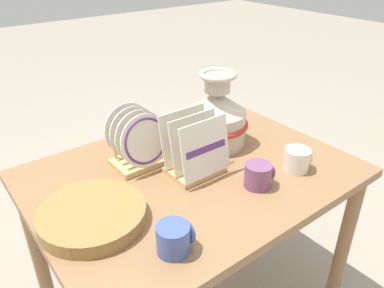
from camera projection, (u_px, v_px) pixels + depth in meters
The scene contains 8 objects.
display_table at pixel (192, 191), 1.41m from camera, with size 1.13×0.85×0.72m.
ceramic_vase at pixel (216, 116), 1.50m from camera, with size 0.26×0.26×0.30m.
dish_rack_round_plates at pixel (139, 144), 1.36m from camera, with size 0.20×0.16×0.22m.
dish_rack_square_plates at pixel (195, 154), 1.32m from camera, with size 0.20×0.16×0.22m.
wicker_charger_stack at pixel (92, 215), 1.11m from camera, with size 0.32×0.32×0.04m.
mug_cobalt_glaze at pixel (175, 238), 1.00m from camera, with size 0.10×0.09×0.08m.
mug_plum_glaze at pixel (259, 175), 1.26m from camera, with size 0.10×0.09×0.08m.
mug_cream_glaze at pixel (298, 159), 1.35m from camera, with size 0.10×0.09×0.08m.
Camera 1 is at (-0.70, -0.91, 1.46)m, focal length 35.00 mm.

